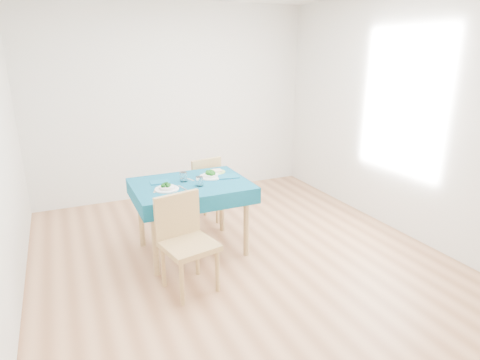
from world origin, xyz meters
name	(u,v)px	position (x,y,z in m)	size (l,w,h in m)	color
room_shell	(240,129)	(0.00, 0.00, 1.35)	(4.02, 4.52, 2.73)	#97623F
table	(192,217)	(-0.38, 0.38, 0.38)	(1.15, 0.87, 0.76)	navy
chair_near	(189,234)	(-0.63, -0.31, 0.54)	(0.43, 0.47, 1.07)	#A5834D
chair_far	(200,186)	(-0.06, 1.06, 0.48)	(0.38, 0.42, 0.95)	#A5834D
bowl_near	(167,186)	(-0.65, 0.28, 0.79)	(0.23, 0.23, 0.07)	white
bowl_far	(211,174)	(-0.13, 0.48, 0.80)	(0.25, 0.25, 0.08)	white
fork_near	(155,190)	(-0.76, 0.30, 0.76)	(0.02, 0.16, 0.00)	silver
knife_near	(184,189)	(-0.50, 0.23, 0.76)	(0.02, 0.22, 0.00)	silver
fork_far	(189,179)	(-0.36, 0.51, 0.76)	(0.02, 0.17, 0.00)	silver
knife_far	(233,177)	(0.09, 0.38, 0.76)	(0.02, 0.20, 0.00)	silver
napkin_near	(160,182)	(-0.66, 0.52, 0.76)	(0.20, 0.14, 0.01)	#0D506D
napkin_far	(228,177)	(0.04, 0.40, 0.76)	(0.22, 0.15, 0.01)	#0D506D
tumbler_center	(183,177)	(-0.43, 0.46, 0.81)	(0.08, 0.08, 0.10)	white
tumbler_side	(199,181)	(-0.33, 0.25, 0.81)	(0.07, 0.07, 0.10)	white
side_plate	(216,172)	(0.00, 0.62, 0.76)	(0.19, 0.19, 0.01)	#A7DA6A
bread_slice	(216,171)	(0.00, 0.62, 0.78)	(0.11, 0.11, 0.02)	beige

